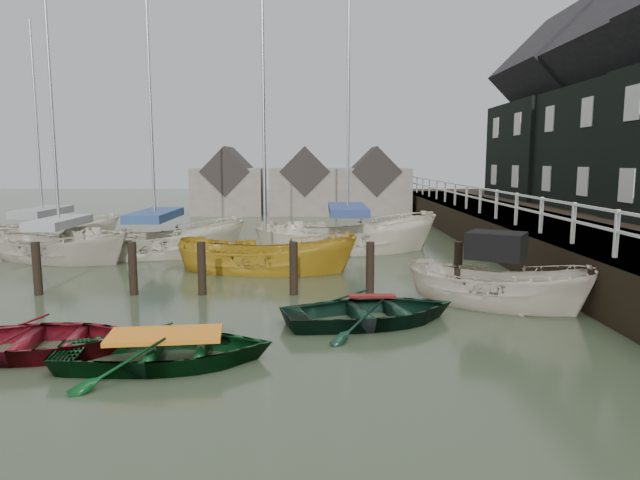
{
  "coord_description": "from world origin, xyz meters",
  "views": [
    {
      "loc": [
        1.85,
        -11.63,
        3.5
      ],
      "look_at": [
        1.89,
        3.36,
        1.4
      ],
      "focal_mm": 32.0,
      "sensor_mm": 36.0,
      "label": 1
    }
  ],
  "objects_px": {
    "motorboat": "(496,303)",
    "sailboat_e": "(45,244)",
    "sailboat_d": "(347,250)",
    "rowboat_red": "(38,354)",
    "sailboat_b": "(156,254)",
    "sailboat_c": "(266,270)",
    "rowboat_green": "(166,364)",
    "sailboat_a": "(61,258)",
    "rowboat_dkgreen": "(372,323)"
  },
  "relations": [
    {
      "from": "motorboat",
      "to": "sailboat_e",
      "type": "xyz_separation_m",
      "value": [
        -15.65,
        9.98,
        -0.03
      ]
    },
    {
      "from": "sailboat_d",
      "to": "rowboat_red",
      "type": "bearing_deg",
      "value": 143.86
    },
    {
      "from": "sailboat_b",
      "to": "sailboat_c",
      "type": "height_order",
      "value": "sailboat_b"
    },
    {
      "from": "sailboat_b",
      "to": "sailboat_d",
      "type": "relative_size",
      "value": 0.97
    },
    {
      "from": "sailboat_d",
      "to": "rowboat_green",
      "type": "bearing_deg",
      "value": 154.71
    },
    {
      "from": "rowboat_red",
      "to": "sailboat_b",
      "type": "height_order",
      "value": "sailboat_b"
    },
    {
      "from": "motorboat",
      "to": "sailboat_a",
      "type": "bearing_deg",
      "value": 93.99
    },
    {
      "from": "rowboat_green",
      "to": "sailboat_e",
      "type": "height_order",
      "value": "sailboat_e"
    },
    {
      "from": "sailboat_e",
      "to": "sailboat_d",
      "type": "bearing_deg",
      "value": -107.58
    },
    {
      "from": "motorboat",
      "to": "sailboat_c",
      "type": "relative_size",
      "value": 0.49
    },
    {
      "from": "motorboat",
      "to": "sailboat_d",
      "type": "distance_m",
      "value": 9.02
    },
    {
      "from": "sailboat_b",
      "to": "sailboat_d",
      "type": "distance_m",
      "value": 7.2
    },
    {
      "from": "sailboat_c",
      "to": "sailboat_e",
      "type": "xyz_separation_m",
      "value": [
        -9.66,
        5.43,
        0.05
      ]
    },
    {
      "from": "sailboat_d",
      "to": "sailboat_e",
      "type": "bearing_deg",
      "value": 74.67
    },
    {
      "from": "rowboat_dkgreen",
      "to": "sailboat_e",
      "type": "relative_size",
      "value": 0.38
    },
    {
      "from": "sailboat_b",
      "to": "sailboat_d",
      "type": "height_order",
      "value": "sailboat_d"
    },
    {
      "from": "motorboat",
      "to": "sailboat_d",
      "type": "bearing_deg",
      "value": 50.32
    },
    {
      "from": "sailboat_b",
      "to": "sailboat_e",
      "type": "xyz_separation_m",
      "value": [
        -5.35,
        2.55,
        -0.0
      ]
    },
    {
      "from": "rowboat_red",
      "to": "sailboat_d",
      "type": "height_order",
      "value": "sailboat_d"
    },
    {
      "from": "rowboat_dkgreen",
      "to": "sailboat_a",
      "type": "relative_size",
      "value": 0.38
    },
    {
      "from": "rowboat_dkgreen",
      "to": "sailboat_e",
      "type": "height_order",
      "value": "sailboat_e"
    },
    {
      "from": "sailboat_b",
      "to": "sailboat_e",
      "type": "distance_m",
      "value": 5.93
    },
    {
      "from": "rowboat_red",
      "to": "sailboat_e",
      "type": "distance_m",
      "value": 14.75
    },
    {
      "from": "rowboat_red",
      "to": "sailboat_b",
      "type": "bearing_deg",
      "value": -1.94
    },
    {
      "from": "rowboat_dkgreen",
      "to": "sailboat_c",
      "type": "bearing_deg",
      "value": 9.83
    },
    {
      "from": "sailboat_a",
      "to": "sailboat_e",
      "type": "bearing_deg",
      "value": 54.0
    },
    {
      "from": "motorboat",
      "to": "sailboat_c",
      "type": "xyz_separation_m",
      "value": [
        -5.99,
        4.55,
        -0.08
      ]
    },
    {
      "from": "rowboat_dkgreen",
      "to": "sailboat_b",
      "type": "height_order",
      "value": "sailboat_b"
    },
    {
      "from": "motorboat",
      "to": "sailboat_b",
      "type": "distance_m",
      "value": 12.69
    },
    {
      "from": "rowboat_green",
      "to": "rowboat_dkgreen",
      "type": "height_order",
      "value": "rowboat_dkgreen"
    },
    {
      "from": "rowboat_green",
      "to": "motorboat",
      "type": "height_order",
      "value": "motorboat"
    },
    {
      "from": "sailboat_b",
      "to": "rowboat_red",
      "type": "bearing_deg",
      "value": 174.05
    },
    {
      "from": "rowboat_dkgreen",
      "to": "sailboat_c",
      "type": "height_order",
      "value": "sailboat_c"
    },
    {
      "from": "motorboat",
      "to": "sailboat_e",
      "type": "bearing_deg",
      "value": 87.24
    },
    {
      "from": "rowboat_red",
      "to": "rowboat_green",
      "type": "height_order",
      "value": "rowboat_red"
    },
    {
      "from": "motorboat",
      "to": "sailboat_c",
      "type": "distance_m",
      "value": 7.52
    },
    {
      "from": "rowboat_red",
      "to": "rowboat_dkgreen",
      "type": "bearing_deg",
      "value": -79.1
    },
    {
      "from": "rowboat_dkgreen",
      "to": "motorboat",
      "type": "height_order",
      "value": "motorboat"
    },
    {
      "from": "rowboat_red",
      "to": "sailboat_a",
      "type": "xyz_separation_m",
      "value": [
        -3.97,
        9.85,
        0.06
      ]
    },
    {
      "from": "motorboat",
      "to": "sailboat_c",
      "type": "bearing_deg",
      "value": 82.53
    },
    {
      "from": "sailboat_c",
      "to": "sailboat_e",
      "type": "distance_m",
      "value": 11.08
    },
    {
      "from": "sailboat_a",
      "to": "sailboat_b",
      "type": "xyz_separation_m",
      "value": [
        3.09,
        0.96,
        -0.0
      ]
    },
    {
      "from": "rowboat_dkgreen",
      "to": "sailboat_b",
      "type": "distance_m",
      "value": 11.37
    },
    {
      "from": "sailboat_a",
      "to": "sailboat_c",
      "type": "height_order",
      "value": "sailboat_a"
    },
    {
      "from": "sailboat_d",
      "to": "sailboat_e",
      "type": "relative_size",
      "value": 1.22
    },
    {
      "from": "rowboat_red",
      "to": "sailboat_d",
      "type": "xyz_separation_m",
      "value": [
        6.24,
        11.84,
        0.06
      ]
    },
    {
      "from": "rowboat_green",
      "to": "sailboat_c",
      "type": "relative_size",
      "value": 0.39
    },
    {
      "from": "rowboat_dkgreen",
      "to": "sailboat_b",
      "type": "relative_size",
      "value": 0.32
    },
    {
      "from": "sailboat_c",
      "to": "sailboat_b",
      "type": "bearing_deg",
      "value": 65.36
    },
    {
      "from": "rowboat_green",
      "to": "rowboat_dkgreen",
      "type": "bearing_deg",
      "value": -63.66
    }
  ]
}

